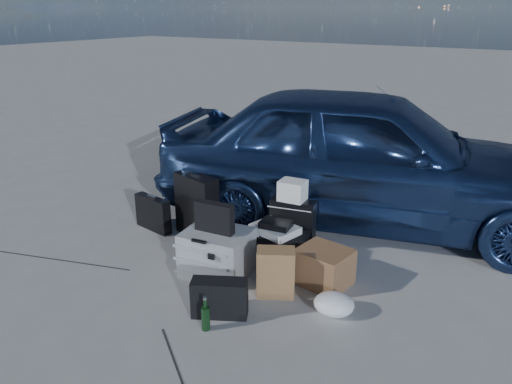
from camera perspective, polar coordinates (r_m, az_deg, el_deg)
ground at (r=4.65m, az=-6.52°, el=-9.90°), size 60.00×60.00×0.00m
car at (r=5.71m, az=12.36°, el=4.09°), size 4.90×3.03×1.56m
pelican_case at (r=4.63m, az=-4.47°, el=-6.93°), size 0.65×0.56×0.42m
laptop_bag at (r=4.49m, az=-4.78°, el=-2.92°), size 0.38×0.14×0.28m
briefcase at (r=5.64m, az=-11.68°, el=-2.41°), size 0.50×0.17×0.38m
suitcase_left at (r=5.35m, az=-6.78°, el=-1.62°), size 0.56×0.30×0.69m
suitcase_right at (r=5.06m, az=4.21°, el=-3.79°), size 0.47×0.26×0.54m
white_carton at (r=4.93m, az=4.20°, el=0.18°), size 0.27×0.23×0.20m
duffel_bag at (r=4.85m, az=2.26°, el=-6.37°), size 0.67×0.45×0.31m
flat_box_white at (r=4.77m, az=2.20°, el=-4.27°), size 0.47×0.39×0.07m
flat_box_black at (r=4.72m, az=2.29°, el=-3.68°), size 0.31×0.24×0.06m
kraft_bag at (r=4.30m, az=2.26°, el=-9.16°), size 0.37×0.33×0.43m
cardboard_box at (r=4.53m, az=7.78°, el=-8.45°), size 0.48×0.44×0.33m
plastic_bag at (r=4.16m, az=8.90°, el=-12.55°), size 0.40×0.37×0.18m
messenger_bag at (r=4.07m, az=-4.18°, el=-12.00°), size 0.47×0.36×0.31m
green_bottle at (r=3.93m, az=-5.79°, el=-13.75°), size 0.09×0.09×0.27m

